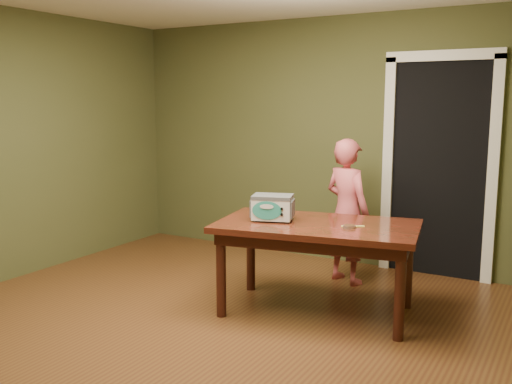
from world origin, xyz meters
TOP-DOWN VIEW (x-y plane):
  - floor at (0.00, 0.00)m, footprint 5.00×5.00m
  - room_shell at (0.00, 0.00)m, footprint 4.52×5.02m
  - doorway at (1.30, 2.78)m, footprint 1.10×0.66m
  - dining_table at (0.70, 0.95)m, footprint 1.74×1.18m
  - toy_oven at (0.33, 0.87)m, footprint 0.39×0.32m
  - baking_pan at (0.98, 0.92)m, footprint 0.10×0.10m
  - spatula at (0.99, 0.97)m, footprint 0.17×0.12m
  - child at (0.62, 1.83)m, footprint 0.59×0.49m

SIDE VIEW (x-z plane):
  - floor at x=0.00m, z-range 0.00..0.00m
  - dining_table at x=0.70m, z-range 0.28..1.03m
  - child at x=0.62m, z-range 0.00..1.38m
  - spatula at x=0.99m, z-range 0.75..0.76m
  - baking_pan at x=0.98m, z-range 0.75..0.77m
  - toy_oven at x=0.33m, z-range 0.76..0.97m
  - doorway at x=1.30m, z-range -0.07..2.18m
  - room_shell at x=0.00m, z-range 0.40..3.01m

